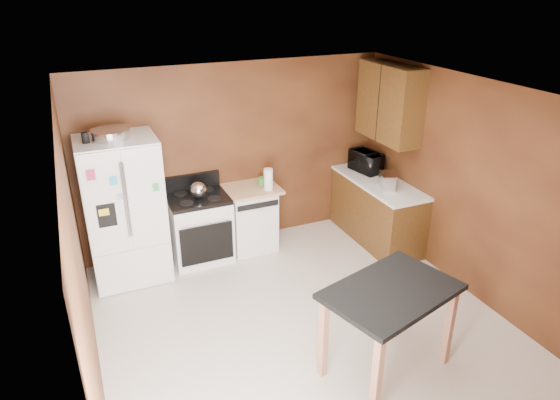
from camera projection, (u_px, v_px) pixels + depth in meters
floor at (307, 330)px, 5.36m from camera, size 4.50×4.50×0.00m
ceiling at (314, 99)px, 4.34m from camera, size 4.50×4.50×0.00m
wall_back at (236, 156)px, 6.73m from camera, size 4.20×0.00×4.20m
wall_front at (479, 385)px, 2.97m from camera, size 4.20×0.00×4.20m
wall_left at (81, 273)px, 4.09m from camera, size 0.00×4.50×4.50m
wall_right at (477, 192)px, 5.61m from camera, size 0.00×4.50×4.50m
roasting_pan at (110, 134)px, 5.60m from camera, size 0.43×0.43×0.11m
pen_cup at (85, 138)px, 5.45m from camera, size 0.08×0.08×0.12m
kettle at (198, 190)px, 6.30m from camera, size 0.21×0.21×0.21m
paper_towel at (268, 179)px, 6.56m from camera, size 0.15×0.15×0.28m
green_canister at (262, 181)px, 6.75m from camera, size 0.12×0.12×0.10m
toaster at (387, 181)px, 6.58m from camera, size 0.27×0.33×0.21m
microwave at (366, 162)px, 7.15m from camera, size 0.41×0.54×0.27m
refrigerator at (125, 210)px, 5.99m from camera, size 0.90×0.80×1.80m
gas_range at (200, 227)px, 6.55m from camera, size 0.76×0.68×1.10m
dishwasher at (250, 217)px, 6.84m from camera, size 0.78×0.63×0.89m
right_cabinets at (380, 179)px, 6.90m from camera, size 0.63×1.58×2.45m
island at (390, 302)px, 4.53m from camera, size 1.37×1.10×0.91m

